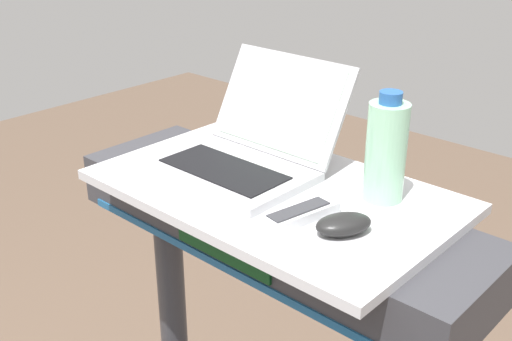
% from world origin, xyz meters
% --- Properties ---
extents(desk_board, '(0.70, 0.43, 0.02)m').
position_xyz_m(desk_board, '(0.00, 0.70, 1.15)').
color(desk_board, silver).
rests_on(desk_board, treadmill_base).
extents(laptop, '(0.32, 0.32, 0.21)m').
position_xyz_m(laptop, '(-0.10, 0.73, 1.20)').
color(laptop, '#B7B7BC').
rests_on(laptop, desk_board).
extents(computer_mouse, '(0.10, 0.12, 0.03)m').
position_xyz_m(computer_mouse, '(0.21, 0.64, 1.17)').
color(computer_mouse, black).
rests_on(computer_mouse, desk_board).
extents(water_bottle, '(0.08, 0.08, 0.21)m').
position_xyz_m(water_bottle, '(0.19, 0.80, 1.25)').
color(water_bottle, '#9EDBB2').
rests_on(water_bottle, desk_board).
extents(tv_remote, '(0.07, 0.17, 0.02)m').
position_xyz_m(tv_remote, '(0.13, 0.62, 1.17)').
color(tv_remote, silver).
rests_on(tv_remote, desk_board).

